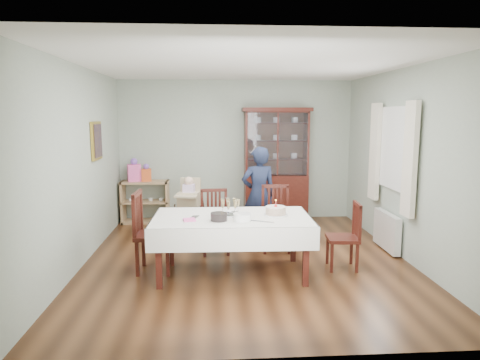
{
  "coord_description": "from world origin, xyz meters",
  "views": [
    {
      "loc": [
        -0.47,
        -5.82,
        2.03
      ],
      "look_at": [
        -0.08,
        0.2,
        1.12
      ],
      "focal_mm": 32.0,
      "sensor_mm": 36.0,
      "label": 1
    }
  ],
  "objects": [
    {
      "name": "dining_table",
      "position": [
        -0.23,
        -0.53,
        0.38
      ],
      "size": [
        2.02,
        1.19,
        0.76
      ],
      "rotation": [
        0.0,
        0.0,
        -0.02
      ],
      "color": "#431810",
      "rests_on": "floor"
    },
    {
      "name": "birthday_cake",
      "position": [
        0.34,
        -0.5,
        0.82
      ],
      "size": [
        0.3,
        0.3,
        0.21
      ],
      "color": "white",
      "rests_on": "dining_table"
    },
    {
      "name": "high_chair",
      "position": [
        -0.86,
        1.16,
        0.4
      ],
      "size": [
        0.54,
        0.54,
        1.03
      ],
      "rotation": [
        0.0,
        0.0,
        -0.2
      ],
      "color": "black",
      "rests_on": "floor"
    },
    {
      "name": "napkin_stack",
      "position": [
        -0.76,
        -0.71,
        0.77
      ],
      "size": [
        0.17,
        0.17,
        0.02
      ],
      "primitive_type": "cube",
      "rotation": [
        0.0,
        0.0,
        0.2
      ],
      "color": "#FB5CAD",
      "rests_on": "dining_table"
    },
    {
      "name": "curtain_left",
      "position": [
        2.16,
        -0.32,
        1.45
      ],
      "size": [
        0.07,
        0.3,
        1.55
      ],
      "primitive_type": "cube",
      "color": "silver",
      "rests_on": "room_shell"
    },
    {
      "name": "plate_stack_dark",
      "position": [
        -0.4,
        -0.74,
        0.81
      ],
      "size": [
        0.22,
        0.22,
        0.1
      ],
      "primitive_type": "cylinder",
      "rotation": [
        0.0,
        0.0,
        -0.08
      ],
      "color": "black",
      "rests_on": "dining_table"
    },
    {
      "name": "gift_bag_pink",
      "position": [
        -1.94,
        2.26,
        0.99
      ],
      "size": [
        0.27,
        0.21,
        0.44
      ],
      "color": "#FB5CAD",
      "rests_on": "sideboard"
    },
    {
      "name": "champagne_tray",
      "position": [
        -0.25,
        -0.46,
        0.82
      ],
      "size": [
        0.34,
        0.34,
        0.21
      ],
      "color": "silver",
      "rests_on": "dining_table"
    },
    {
      "name": "radiator",
      "position": [
        2.16,
        0.3,
        0.3
      ],
      "size": [
        0.1,
        0.8,
        0.55
      ],
      "primitive_type": "cube",
      "color": "white",
      "rests_on": "floor"
    },
    {
      "name": "china_cabinet",
      "position": [
        0.75,
        2.26,
        1.12
      ],
      "size": [
        1.3,
        0.48,
        2.18
      ],
      "color": "#431810",
      "rests_on": "floor"
    },
    {
      "name": "curtain_right",
      "position": [
        2.16,
        0.92,
        1.45
      ],
      "size": [
        0.07,
        0.3,
        1.55
      ],
      "primitive_type": "cube",
      "color": "silver",
      "rests_on": "room_shell"
    },
    {
      "name": "room_shell",
      "position": [
        0.0,
        0.53,
        1.7
      ],
      "size": [
        5.0,
        5.0,
        5.0
      ],
      "color": "#9EAA99",
      "rests_on": "floor"
    },
    {
      "name": "window",
      "position": [
        2.22,
        0.3,
        1.55
      ],
      "size": [
        0.04,
        1.02,
        1.22
      ],
      "primitive_type": "cube",
      "color": "white",
      "rests_on": "room_shell"
    },
    {
      "name": "gift_bag_orange",
      "position": [
        -1.71,
        2.26,
        0.95
      ],
      "size": [
        0.19,
        0.15,
        0.33
      ],
      "color": "#E05623",
      "rests_on": "sideboard"
    },
    {
      "name": "chair_far_left",
      "position": [
        -0.44,
        0.37,
        0.28
      ],
      "size": [
        0.45,
        0.45,
        0.93
      ],
      "rotation": [
        0.0,
        0.0,
        0.09
      ],
      "color": "#431810",
      "rests_on": "floor"
    },
    {
      "name": "chair_far_right",
      "position": [
        0.48,
        0.42,
        0.29
      ],
      "size": [
        0.46,
        0.46,
        0.98
      ],
      "rotation": [
        0.0,
        0.0,
        -0.06
      ],
      "color": "#431810",
      "rests_on": "floor"
    },
    {
      "name": "sideboard",
      "position": [
        -1.75,
        2.28,
        0.4
      ],
      "size": [
        0.9,
        0.38,
        0.8
      ],
      "color": "tan",
      "rests_on": "floor"
    },
    {
      "name": "cake_knife",
      "position": [
        0.12,
        -0.84,
        0.77
      ],
      "size": [
        0.29,
        0.16,
        0.01
      ],
      "primitive_type": "cube",
      "rotation": [
        0.0,
        0.0,
        -0.44
      ],
      "color": "silver",
      "rests_on": "dining_table"
    },
    {
      "name": "chair_end_right",
      "position": [
        1.27,
        -0.42,
        0.27
      ],
      "size": [
        0.44,
        0.44,
        0.89
      ],
      "rotation": [
        0.0,
        0.0,
        -1.66
      ],
      "color": "#431810",
      "rests_on": "floor"
    },
    {
      "name": "plate_stack_white",
      "position": [
        -0.12,
        -0.77,
        0.81
      ],
      "size": [
        0.25,
        0.25,
        0.09
      ],
      "primitive_type": "cylinder",
      "rotation": [
        0.0,
        0.0,
        -0.19
      ],
      "color": "white",
      "rests_on": "dining_table"
    },
    {
      "name": "chair_end_left",
      "position": [
        -1.25,
        -0.36,
        0.31
      ],
      "size": [
        0.5,
        0.5,
        1.05
      ],
      "rotation": [
        0.0,
        0.0,
        1.52
      ],
      "color": "#431810",
      "rests_on": "floor"
    },
    {
      "name": "cutlery",
      "position": [
        -0.73,
        -0.55,
        0.77
      ],
      "size": [
        0.14,
        0.18,
        0.01
      ],
      "primitive_type": null,
      "rotation": [
        0.0,
        0.0,
        -0.27
      ],
      "color": "silver",
      "rests_on": "dining_table"
    },
    {
      "name": "picture_frame",
      "position": [
        -2.22,
        0.8,
        1.65
      ],
      "size": [
        0.04,
        0.48,
        0.58
      ],
      "primitive_type": "cube",
      "color": "gold",
      "rests_on": "room_shell"
    },
    {
      "name": "floor",
      "position": [
        0.0,
        0.0,
        0.0
      ],
      "size": [
        5.0,
        5.0,
        0.0
      ],
      "primitive_type": "plane",
      "color": "#593319",
      "rests_on": "ground"
    },
    {
      "name": "woman",
      "position": [
        0.27,
        0.9,
        0.77
      ],
      "size": [
        0.61,
        0.45,
        1.54
      ],
      "primitive_type": "imported",
      "rotation": [
        0.0,
        0.0,
        3.3
      ],
      "color": "#151C30",
      "rests_on": "floor"
    }
  ]
}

